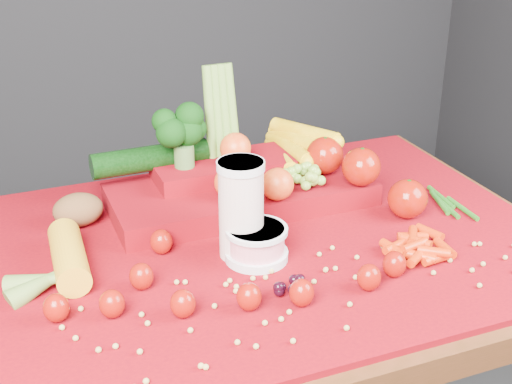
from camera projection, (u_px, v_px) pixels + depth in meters
name	position (u px, v px, depth m)	size (l,w,h in m)	color
table	(260.00, 289.00, 1.35)	(1.10, 0.80, 0.75)	#351F0C
red_cloth	(260.00, 242.00, 1.31)	(1.05, 0.75, 0.01)	maroon
milk_glass	(241.00, 206.00, 1.22)	(0.08, 0.08, 0.18)	beige
yogurt_bowl	(256.00, 242.00, 1.23)	(0.11, 0.11, 0.06)	silver
strawberry_scatter	(205.00, 281.00, 1.13)	(0.58, 0.28, 0.05)	maroon
dark_grape_cluster	(290.00, 285.00, 1.14)	(0.06, 0.05, 0.03)	black
soybean_scatter	(307.00, 293.00, 1.14)	(0.84, 0.24, 0.01)	tan
corn_ear	(55.00, 272.00, 1.16)	(0.19, 0.24, 0.06)	gold
potato	(78.00, 210.00, 1.35)	(0.10, 0.07, 0.06)	brown
baby_carrot_pile	(420.00, 248.00, 1.25)	(0.17, 0.17, 0.03)	red
green_bean_pile	(447.00, 203.00, 1.43)	(0.14, 0.12, 0.01)	#1E5E15
produce_mound	(251.00, 175.00, 1.43)	(0.60, 0.36, 0.27)	maroon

